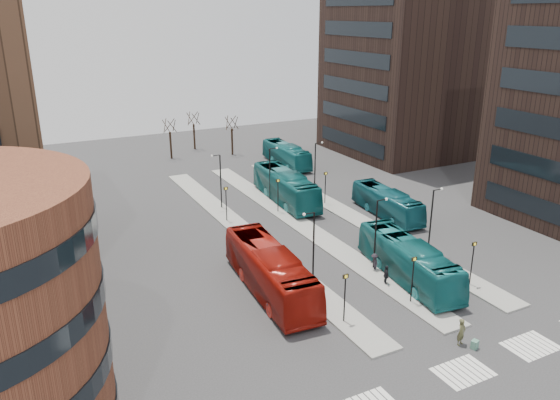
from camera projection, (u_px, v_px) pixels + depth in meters
name	position (u px, v px, depth m)	size (l,w,h in m)	color
island_left	(246.00, 233.00, 53.77)	(2.50, 45.00, 0.15)	gray
island_mid	(299.00, 223.00, 56.37)	(2.50, 45.00, 0.15)	gray
island_right	(347.00, 214.00, 58.96)	(2.50, 45.00, 0.15)	gray
suitcase	(475.00, 344.00, 35.47)	(0.47, 0.37, 0.59)	#1B4396
red_bus	(270.00, 271.00, 42.14)	(3.09, 13.21, 3.68)	maroon
teal_bus_a	(408.00, 260.00, 44.25)	(2.82, 12.06, 3.36)	#135F62
teal_bus_b	(286.00, 187.00, 62.40)	(3.04, 13.00, 3.62)	#125A5D
teal_bus_c	(387.00, 203.00, 58.18)	(2.47, 10.54, 2.94)	#13545F
teal_bus_d	(286.00, 155.00, 77.40)	(2.59, 11.07, 3.08)	#15656A
traveller	(461.00, 332.00, 35.70)	(0.69, 0.45, 1.88)	#4A4A2C
commuter_a	(272.00, 304.00, 39.17)	(0.88, 0.69, 1.82)	black
commuter_b	(386.00, 275.00, 43.56)	(0.99, 0.41, 1.69)	black
commuter_c	(374.00, 262.00, 45.93)	(1.02, 0.59, 1.58)	black
crosswalk_stripes	(495.00, 359.00, 34.43)	(22.35, 2.40, 0.01)	silver
tower_far	(411.00, 52.00, 81.23)	(20.12, 20.00, 30.00)	black
sign_poles	(333.00, 225.00, 49.55)	(12.45, 22.12, 3.65)	black
lamp_posts	(315.00, 196.00, 53.81)	(14.04, 20.24, 6.12)	black
bare_trees	(199.00, 136.00, 83.24)	(10.97, 8.14, 5.90)	black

